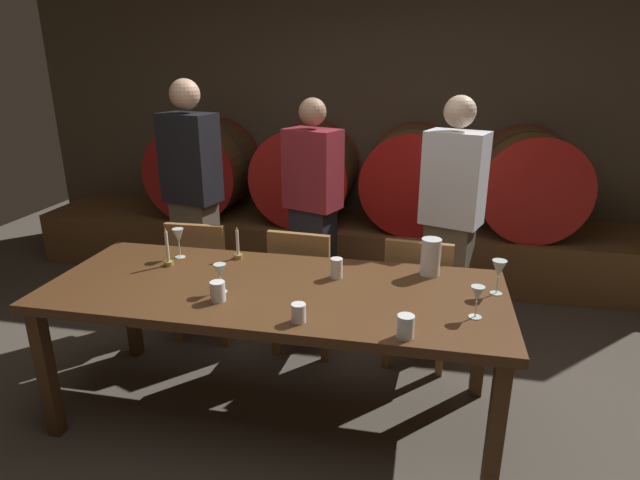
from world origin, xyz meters
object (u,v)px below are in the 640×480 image
object	(u,v)px
wine_barrel_far_left	(204,168)
wine_barrel_center_right	(413,177)
pitcher	(431,257)
wine_glass_far_right	(499,270)
wine_barrel_center_left	(307,173)
wine_glass_center_right	(477,295)
wine_barrel_far_right	(529,182)
guest_left	(193,202)
wine_glass_far_left	(178,237)
cup_center_right	(336,268)
cup_far_left	(218,291)
dining_table	(274,299)
chair_right	(417,295)
candle_left	(168,255)
chair_left	(204,274)
cup_center_left	(299,313)
wine_glass_center_left	(220,272)
cup_far_right	(405,327)
guest_right	(451,222)
guest_center	(313,211)
candle_right	(238,250)

from	to	relation	value
wine_barrel_far_left	wine_barrel_center_right	xyz separation A→B (m)	(1.95, 0.00, 0.00)
pitcher	wine_glass_far_right	distance (m)	0.38
wine_barrel_center_left	wine_glass_center_right	bearing A→B (deg)	-60.42
wine_barrel_far_right	guest_left	world-z (taller)	guest_left
wine_glass_far_left	cup_center_right	xyz separation A→B (m)	(0.96, -0.11, -0.08)
wine_barrel_center_left	cup_center_right	bearing A→B (deg)	-72.70
guest_left	cup_far_left	size ratio (longest dim) A/B	17.78
wine_barrel_far_right	dining_table	bearing A→B (deg)	-125.63
pitcher	cup_center_right	xyz separation A→B (m)	(-0.49, -0.15, -0.05)
wine_barrel_center_right	wine_glass_center_right	bearing A→B (deg)	-80.83
dining_table	guest_left	xyz separation A→B (m)	(-0.91, 1.04, 0.20)
chair_right	candle_left	world-z (taller)	candle_left
chair_left	cup_center_left	bearing A→B (deg)	129.69
candle_left	cup_center_right	size ratio (longest dim) A/B	2.06
chair_right	wine_glass_center_right	bearing A→B (deg)	112.17
wine_glass_center_right	wine_glass_center_left	bearing A→B (deg)	178.90
wine_barrel_far_left	cup_far_right	world-z (taller)	wine_barrel_far_left
guest_left	cup_far_left	distance (m)	1.43
wine_barrel_center_right	cup_center_left	xyz separation A→B (m)	(-0.40, -2.56, -0.08)
guest_right	cup_center_left	xyz separation A→B (m)	(-0.70, -1.42, -0.04)
wine_barrel_center_left	guest_center	distance (m)	1.04
wine_barrel_far_left	wine_glass_far_right	distance (m)	3.21
wine_barrel_center_left	dining_table	xyz separation A→B (m)	(0.33, -2.21, -0.20)
wine_barrel_center_right	chair_right	distance (m)	1.60
wine_barrel_center_left	cup_center_right	world-z (taller)	wine_barrel_center_left
guest_center	cup_center_left	xyz separation A→B (m)	(0.28, -1.56, -0.02)
cup_center_left	cup_far_right	world-z (taller)	cup_far_right
cup_far_left	candle_left	bearing A→B (deg)	140.22
wine_barrel_center_right	cup_center_left	size ratio (longest dim) A/B	9.77
dining_table	cup_far_left	size ratio (longest dim) A/B	23.87
wine_barrel_far_right	wine_glass_far_right	world-z (taller)	wine_barrel_far_right
chair_right	pitcher	size ratio (longest dim) A/B	4.28
wine_barrel_center_left	pitcher	distance (m)	2.19
candle_right	cup_far_left	distance (m)	0.57
wine_barrel_center_left	wine_glass_far_left	size ratio (longest dim) A/B	4.82
cup_center_right	chair_right	bearing A→B (deg)	48.32
guest_right	wine_glass_far_right	size ratio (longest dim) A/B	9.39
wine_barrel_far_right	pitcher	distance (m)	2.04
chair_left	wine_barrel_center_right	bearing A→B (deg)	-133.73
wine_barrel_far_right	guest_right	world-z (taller)	guest_right
wine_barrel_center_right	candle_left	xyz separation A→B (m)	(-1.29, -2.05, -0.06)
candle_right	cup_far_right	xyz separation A→B (m)	(1.02, -0.74, -0.00)
wine_glass_far_left	wine_barrel_far_left	bearing A→B (deg)	109.10
wine_glass_center_right	pitcher	bearing A→B (deg)	114.07
chair_right	cup_far_right	distance (m)	1.12
candle_right	cup_far_right	world-z (taller)	candle_right
wine_barrel_center_left	cup_center_left	distance (m)	2.62
wine_barrel_center_right	guest_right	xyz separation A→B (m)	(0.30, -1.13, -0.04)
guest_left	wine_glass_far_right	xyz separation A→B (m)	(2.03, -0.89, -0.00)
wine_barrel_center_left	guest_right	size ratio (longest dim) A/B	0.51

